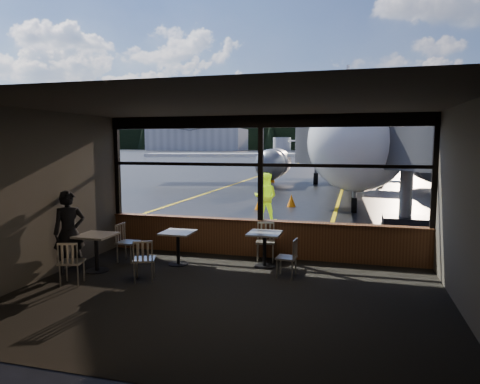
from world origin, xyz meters
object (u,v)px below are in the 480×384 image
at_px(chair_near_e, 286,258).
at_px(cone_nose, 291,201).
at_px(chair_near_n, 265,242).
at_px(cafe_table_mid, 178,248).
at_px(airliner, 350,107).
at_px(passenger, 69,232).
at_px(chair_left_s, 72,262).
at_px(chair_mid_w, 128,243).
at_px(cafe_table_near, 265,250).
at_px(cafe_table_left, 97,253).
at_px(cone_wing, 272,179).
at_px(jet_bridge, 396,157).
at_px(ground_crew, 266,197).
at_px(chair_mid_s, 144,260).
at_px(cone_extra, 259,204).

distance_m(chair_near_e, cone_nose, 10.42).
bearing_deg(chair_near_n, cafe_table_mid, 13.28).
relative_size(airliner, passenger, 19.18).
bearing_deg(chair_left_s, passenger, 112.30).
bearing_deg(chair_left_s, airliner, 61.26).
relative_size(chair_mid_w, chair_left_s, 1.03).
height_order(cafe_table_near, chair_near_e, chair_near_e).
xyz_separation_m(airliner, cafe_table_left, (-5.02, -21.73, -4.89)).
relative_size(chair_near_e, cone_wing, 1.55).
relative_size(cafe_table_left, chair_near_e, 0.99).
bearing_deg(jet_bridge, cone_wing, 115.26).
bearing_deg(cafe_table_mid, ground_crew, 82.57).
bearing_deg(cone_nose, airliner, 77.86).
relative_size(jet_bridge, cafe_table_mid, 13.68).
bearing_deg(passenger, cone_nose, 31.27).
height_order(cafe_table_near, cafe_table_mid, cafe_table_near).
height_order(ground_crew, cone_nose, ground_crew).
bearing_deg(passenger, chair_mid_s, -45.43).
relative_size(jet_bridge, cone_extra, 21.88).
relative_size(cafe_table_near, cafe_table_mid, 1.02).
xyz_separation_m(chair_near_e, chair_mid_w, (-3.85, 0.23, 0.04)).
bearing_deg(cafe_table_near, cafe_table_mid, -170.20).
relative_size(chair_near_n, chair_mid_s, 1.05).
bearing_deg(chair_left_s, cafe_table_left, 75.58).
xyz_separation_m(jet_bridge, chair_near_e, (-2.70, -7.03, -1.93)).
xyz_separation_m(airliner, cafe_table_near, (-1.52, -20.42, -4.91)).
height_order(cafe_table_left, chair_mid_w, chair_mid_w).
height_order(chair_mid_s, cone_wing, chair_mid_s).
relative_size(cone_wing, cone_extra, 1.11).
bearing_deg(cone_extra, cafe_table_mid, -89.79).
distance_m(chair_near_e, chair_mid_s, 2.95).
bearing_deg(cone_wing, chair_near_e, -78.49).
relative_size(passenger, ground_crew, 1.02).
xyz_separation_m(cafe_table_left, passenger, (-0.49, -0.25, 0.49)).
relative_size(chair_near_n, cone_wing, 1.72).
height_order(cafe_table_mid, chair_near_n, chair_near_n).
height_order(jet_bridge, passenger, jet_bridge).
height_order(jet_bridge, cone_extra, jet_bridge).
height_order(chair_near_e, chair_mid_s, chair_mid_s).
bearing_deg(chair_mid_w, cafe_table_left, -14.43).
bearing_deg(cafe_table_left, chair_near_e, 9.14).
distance_m(cafe_table_mid, chair_near_e, 2.61).
bearing_deg(chair_mid_s, passenger, 157.15).
xyz_separation_m(ground_crew, cone_extra, (-0.83, 2.62, -0.64)).
distance_m(cone_nose, cone_wing, 12.52).
relative_size(cafe_table_mid, chair_near_e, 0.93).
distance_m(cafe_table_left, chair_left_s, 0.90).
xyz_separation_m(jet_bridge, chair_left_s, (-6.78, -8.58, -1.90)).
relative_size(cafe_table_mid, passenger, 0.43).
height_order(cafe_table_mid, ground_crew, ground_crew).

